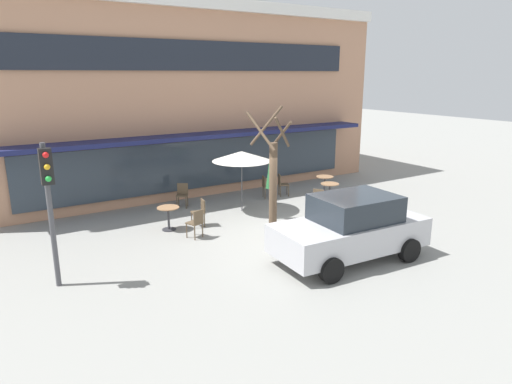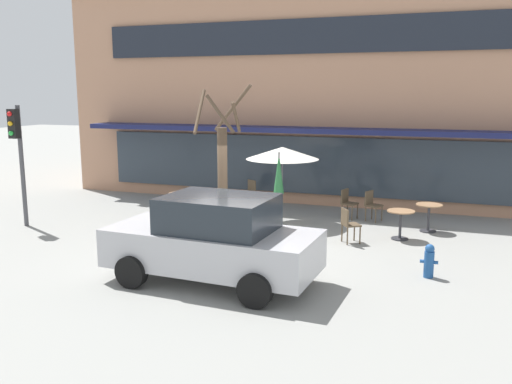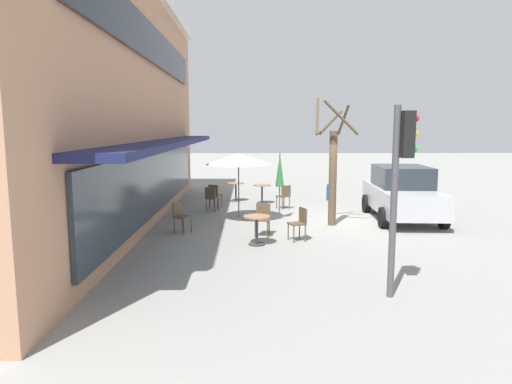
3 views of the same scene
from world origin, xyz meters
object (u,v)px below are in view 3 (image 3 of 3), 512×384
Objects in this scene: cafe_chair_3 at (181,215)px; parked_sedan at (402,193)px; patio_umbrella_cream_folded at (280,170)px; cafe_chair_0 at (263,217)px; patio_umbrella_green_folded at (239,159)px; cafe_chair_4 at (215,194)px; cafe_chair_2 at (299,221)px; traffic_light_pole at (401,170)px; cafe_table_streetside at (262,191)px; fire_hydrant at (329,192)px; cafe_table_by_tree at (236,189)px; cafe_chair_5 at (284,195)px; street_tree at (333,169)px; cafe_chair_1 at (212,197)px; cafe_table_near_wall at (257,225)px.

parked_sedan is at bearing -75.59° from cafe_chair_3.
patio_umbrella_cream_folded is 2.47× the size of cafe_chair_0.
cafe_chair_0 is (-2.02, -0.72, -1.50)m from patio_umbrella_green_folded.
cafe_chair_4 is (4.49, 1.69, 0.00)m from cafe_chair_0.
traffic_light_pole is at bearing -162.73° from cafe_chair_2.
parked_sedan reaches higher than cafe_chair_2.
cafe_table_streetside is 1.08× the size of fire_hydrant.
fire_hydrant is at bearing 22.83° from parked_sedan.
cafe_table_by_tree is 2.64m from cafe_chair_5.
cafe_table_streetside is 4.74m from street_tree.
patio_umbrella_cream_folded is 2.47× the size of cafe_chair_1.
cafe_chair_2 is 4.64m from parked_sedan.
street_tree is (1.36, -2.19, 1.22)m from cafe_chair_0.
parked_sedan reaches higher than cafe_chair_5.
traffic_light_pole reaches higher than cafe_table_streetside.
cafe_chair_1 is at bearing 100.21° from cafe_chair_5.
cafe_chair_2 is at bearing -173.37° from patio_umbrella_cream_folded.
street_tree is (-4.09, -2.05, 1.23)m from cafe_table_streetside.
cafe_chair_3 is (-1.61, 1.64, -1.50)m from patio_umbrella_green_folded.
street_tree is (-0.96, -1.56, 0.12)m from patio_umbrella_cream_folded.
parked_sedan is (3.23, -4.84, 0.36)m from cafe_table_near_wall.
cafe_chair_4 is at bearing 46.85° from patio_umbrella_cream_folded.
fire_hydrant is (6.84, -1.99, -0.17)m from cafe_chair_2.
cafe_chair_3 is (0.40, 2.36, 0.00)m from cafe_chair_0.
cafe_chair_2 is at bearing -148.14° from cafe_chair_1.
cafe_chair_3 is 0.26× the size of traffic_light_pole.
cafe_table_by_tree is 6.97m from cafe_chair_2.
cafe_table_streetside is at bearing -48.05° from cafe_chair_1.
cafe_chair_3 reaches higher than fire_hydrant.
patio_umbrella_green_folded reaches higher than cafe_chair_1.
patio_umbrella_green_folded reaches higher than cafe_chair_2.
cafe_chair_0 and cafe_chair_2 have the same top height.
cafe_table_near_wall is at bearing 135.17° from street_tree.
cafe_chair_1 is (-1.69, 1.88, 0.01)m from cafe_table_streetside.
cafe_chair_2 is at bearing -172.18° from cafe_table_streetside.
cafe_chair_3 is 1.26× the size of fire_hydrant.
fire_hydrant is at bearing -30.61° from patio_umbrella_cream_folded.
patio_umbrella_cream_folded is at bearing 149.39° from fire_hydrant.
cafe_chair_1 is 6.60m from parked_sedan.
cafe_chair_5 is 9.24m from traffic_light_pole.
cafe_chair_2 is at bearing -164.22° from cafe_table_by_tree.
patio_umbrella_green_folded reaches higher than cafe_table_near_wall.
traffic_light_pole is (-8.49, -3.99, 1.77)m from cafe_chair_1.
cafe_chair_1 is at bearing 18.05° from cafe_table_near_wall.
parked_sedan is at bearing -52.84° from cafe_chair_2.
patio_umbrella_green_folded is 2.47× the size of cafe_chair_0.
traffic_light_pole is at bearing -167.03° from patio_umbrella_cream_folded.
street_tree reaches higher than cafe_table_near_wall.
street_tree is at bearing -102.65° from patio_umbrella_green_folded.
cafe_table_streetside is at bearing 8.91° from patio_umbrella_cream_folded.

